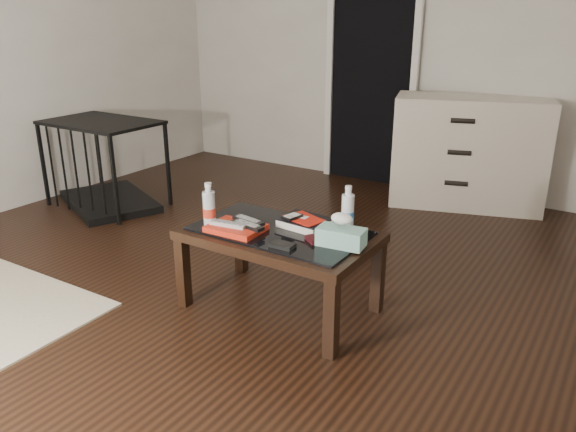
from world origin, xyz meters
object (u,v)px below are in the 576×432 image
(dresser, at_px, (468,152))
(water_bottle_left, at_px, (209,205))
(pet_crate, at_px, (107,178))
(coffee_table, at_px, (279,241))
(textbook, at_px, (304,222))
(water_bottle_right, at_px, (348,208))
(tissue_box, at_px, (341,237))

(dresser, bearing_deg, water_bottle_left, -122.69)
(pet_crate, bearing_deg, dresser, 56.57)
(coffee_table, bearing_deg, textbook, 52.02)
(dresser, xyz_separation_m, pet_crate, (-2.51, -1.63, -0.22))
(coffee_table, bearing_deg, water_bottle_left, -156.41)
(water_bottle_left, distance_m, water_bottle_right, 0.73)
(water_bottle_left, bearing_deg, water_bottle_right, 28.67)
(textbook, bearing_deg, coffee_table, -123.52)
(textbook, relative_size, water_bottle_right, 1.05)
(water_bottle_right, bearing_deg, dresser, 89.03)
(pet_crate, relative_size, water_bottle_right, 4.47)
(water_bottle_left, relative_size, water_bottle_right, 1.00)
(water_bottle_left, bearing_deg, tissue_box, 11.01)
(dresser, bearing_deg, coffee_table, -115.49)
(tissue_box, bearing_deg, pet_crate, 157.75)
(dresser, height_order, water_bottle_right, dresser)
(pet_crate, xyz_separation_m, tissue_box, (2.55, -0.69, 0.28))
(water_bottle_left, bearing_deg, textbook, 31.23)
(water_bottle_right, bearing_deg, pet_crate, 168.92)
(pet_crate, height_order, water_bottle_right, pet_crate)
(dresser, relative_size, pet_crate, 1.22)
(dresser, relative_size, textbook, 5.18)
(pet_crate, distance_m, water_bottle_right, 2.54)
(water_bottle_right, relative_size, tissue_box, 1.03)
(dresser, xyz_separation_m, textbook, (-0.24, -2.20, 0.03))
(water_bottle_right, xyz_separation_m, tissue_box, (0.07, -0.21, -0.07))
(textbook, distance_m, water_bottle_right, 0.25)
(dresser, distance_m, water_bottle_left, 2.56)
(water_bottle_right, distance_m, tissue_box, 0.24)
(dresser, height_order, textbook, dresser)
(coffee_table, xyz_separation_m, water_bottle_right, (0.30, 0.20, 0.18))
(textbook, bearing_deg, dresser, 88.13)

